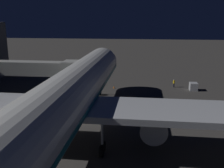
# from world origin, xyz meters

# --- Properties ---
(ground_plane) EXTENTS (320.00, 320.00, 0.00)m
(ground_plane) POSITION_xyz_m (0.00, 0.00, 0.00)
(ground_plane) COLOR #383533
(airliner_at_gate) EXTENTS (57.75, 63.25, 18.78)m
(airliner_at_gate) POSITION_xyz_m (0.00, 11.22, 5.98)
(airliner_at_gate) COLOR silver
(airliner_at_gate) RESTS_ON ground_plane
(jet_bridge) EXTENTS (17.96, 3.40, 7.64)m
(jet_bridge) POSITION_xyz_m (9.91, -8.20, 6.09)
(jet_bridge) COLOR #9E9E99
(jet_bridge) RESTS_ON ground_plane
(baggage_container_mid_row) EXTENTS (1.60, 1.89, 1.65)m
(baggage_container_mid_row) POSITION_xyz_m (-19.32, -19.16, 0.82)
(baggage_container_mid_row) COLOR #B7BABF
(baggage_container_mid_row) RESTS_ON ground_plane
(ground_crew_by_tug) EXTENTS (0.40, 0.40, 1.80)m
(ground_crew_by_tug) POSITION_xyz_m (-15.43, -21.30, 0.99)
(ground_crew_by_tug) COLOR black
(ground_crew_by_tug) RESTS_ON ground_plane
(traffic_cone_nose_port) EXTENTS (0.36, 0.36, 0.55)m
(traffic_cone_nose_port) POSITION_xyz_m (-2.20, -18.68, 0.28)
(traffic_cone_nose_port) COLOR orange
(traffic_cone_nose_port) RESTS_ON ground_plane
(traffic_cone_nose_starboard) EXTENTS (0.36, 0.36, 0.55)m
(traffic_cone_nose_starboard) POSITION_xyz_m (2.20, -18.68, 0.28)
(traffic_cone_nose_starboard) COLOR orange
(traffic_cone_nose_starboard) RESTS_ON ground_plane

